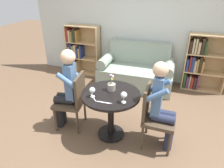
{
  "coord_description": "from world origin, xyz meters",
  "views": [
    {
      "loc": [
        0.76,
        -2.24,
        2.09
      ],
      "look_at": [
        0.0,
        0.05,
        0.84
      ],
      "focal_mm": 32.0,
      "sensor_mm": 36.0,
      "label": 1
    }
  ],
  "objects": [
    {
      "name": "bookshelf_left",
      "position": [
        -1.48,
        1.99,
        0.58
      ],
      "size": [
        0.81,
        0.28,
        1.19
      ],
      "color": "tan",
      "rests_on": "ground_plane"
    },
    {
      "name": "person_left",
      "position": [
        -0.69,
        0.0,
        0.68
      ],
      "size": [
        0.44,
        0.37,
        1.27
      ],
      "rotation": [
        0.0,
        0.0,
        -1.44
      ],
      "color": "black",
      "rests_on": "ground_plane"
    },
    {
      "name": "chair_right",
      "position": [
        0.61,
        0.02,
        0.49
      ],
      "size": [
        0.43,
        0.43,
        0.9
      ],
      "rotation": [
        0.0,
        0.0,
        1.55
      ],
      "color": "#473828",
      "rests_on": "ground_plane"
    },
    {
      "name": "knife_right_setting",
      "position": [
        -0.03,
        -0.25,
        0.72
      ],
      "size": [
        0.19,
        0.01,
        0.0
      ],
      "color": "silver",
      "rests_on": "round_table"
    },
    {
      "name": "back_wall",
      "position": [
        0.0,
        2.16,
        1.35
      ],
      "size": [
        5.2,
        0.05,
        2.7
      ],
      "color": "silver",
      "rests_on": "ground_plane"
    },
    {
      "name": "round_table",
      "position": [
        0.0,
        0.0,
        0.55
      ],
      "size": [
        0.82,
        0.82,
        0.72
      ],
      "color": "black",
      "rests_on": "ground_plane"
    },
    {
      "name": "person_right",
      "position": [
        0.7,
        0.02,
        0.66
      ],
      "size": [
        0.42,
        0.35,
        1.25
      ],
      "rotation": [
        0.0,
        0.0,
        1.55
      ],
      "color": "#282D47",
      "rests_on": "ground_plane"
    },
    {
      "name": "wine_glass_right",
      "position": [
        0.23,
        -0.16,
        0.83
      ],
      "size": [
        0.08,
        0.08,
        0.15
      ],
      "color": "white",
      "rests_on": "round_table"
    },
    {
      "name": "knife_left_setting",
      "position": [
        0.0,
        -0.24,
        0.72
      ],
      "size": [
        0.19,
        0.02,
        0.0
      ],
      "color": "silver",
      "rests_on": "round_table"
    },
    {
      "name": "ground_plane",
      "position": [
        0.0,
        0.0,
        0.0
      ],
      "size": [
        16.0,
        16.0,
        0.0
      ],
      "primitive_type": "plane",
      "color": "brown"
    },
    {
      "name": "bookshelf_right",
      "position": [
        1.27,
        1.99,
        0.58
      ],
      "size": [
        0.81,
        0.28,
        1.19
      ],
      "color": "tan",
      "rests_on": "ground_plane"
    },
    {
      "name": "couch",
      "position": [
        0.0,
        1.73,
        0.31
      ],
      "size": [
        1.57,
        0.8,
        0.92
      ],
      "color": "gray",
      "rests_on": "ground_plane"
    },
    {
      "name": "chair_left",
      "position": [
        -0.61,
        0.02,
        0.49
      ],
      "size": [
        0.47,
        0.47,
        0.9
      ],
      "rotation": [
        0.0,
        0.0,
        -1.44
      ],
      "color": "#473828",
      "rests_on": "ground_plane"
    },
    {
      "name": "flower_vase",
      "position": [
        -0.02,
        0.09,
        0.79
      ],
      "size": [
        0.12,
        0.12,
        0.25
      ],
      "color": "#9E9384",
      "rests_on": "round_table"
    },
    {
      "name": "wine_glass_left",
      "position": [
        -0.2,
        -0.16,
        0.82
      ],
      "size": [
        0.08,
        0.08,
        0.14
      ],
      "color": "white",
      "rests_on": "round_table"
    },
    {
      "name": "fork_left_setting",
      "position": [
        -0.18,
        -0.18,
        0.72
      ],
      "size": [
        0.13,
        0.15,
        0.0
      ],
      "color": "silver",
      "rests_on": "round_table"
    }
  ]
}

